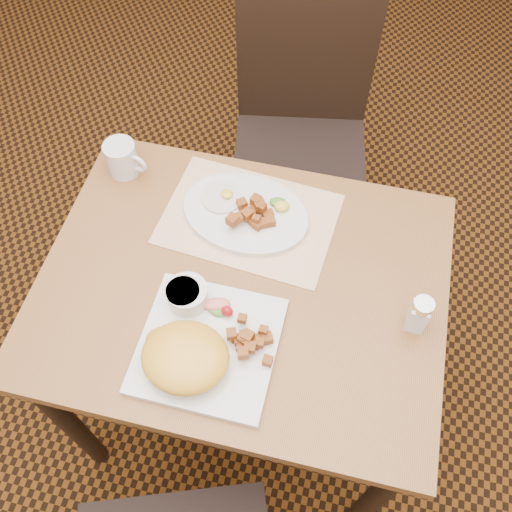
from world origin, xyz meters
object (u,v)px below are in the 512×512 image
object	(u,v)px
plate_square	(208,345)
plate_oval	(246,213)
table	(243,305)
salt_shaker	(419,314)
chair_far	(302,124)
coffee_mug	(123,159)

from	to	relation	value
plate_square	plate_oval	size ratio (longest dim) A/B	0.92
plate_square	table	bearing A→B (deg)	79.69
plate_oval	salt_shaker	xyz separation A→B (m)	(0.41, -0.20, 0.04)
plate_square	salt_shaker	distance (m)	0.44
chair_far	coffee_mug	distance (m)	0.66
chair_far	coffee_mug	world-z (taller)	chair_far
chair_far	salt_shaker	bearing A→B (deg)	106.65
table	plate_square	world-z (taller)	plate_square
plate_square	salt_shaker	bearing A→B (deg)	20.00
table	plate_square	xyz separation A→B (m)	(-0.03, -0.17, 0.12)
table	plate_oval	xyz separation A→B (m)	(-0.04, 0.18, 0.12)
table	salt_shaker	xyz separation A→B (m)	(0.38, -0.02, 0.16)
plate_oval	salt_shaker	bearing A→B (deg)	-25.20
table	salt_shaker	distance (m)	0.41
table	coffee_mug	xyz separation A→B (m)	(-0.36, 0.25, 0.15)
plate_oval	coffee_mug	bearing A→B (deg)	168.21
table	chair_far	distance (m)	0.73
chair_far	plate_oval	distance (m)	0.59
table	plate_square	size ratio (longest dim) A/B	3.21
salt_shaker	plate_oval	bearing A→B (deg)	154.80
plate_square	plate_oval	distance (m)	0.34
plate_square	plate_oval	xyz separation A→B (m)	(-0.01, 0.34, 0.00)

